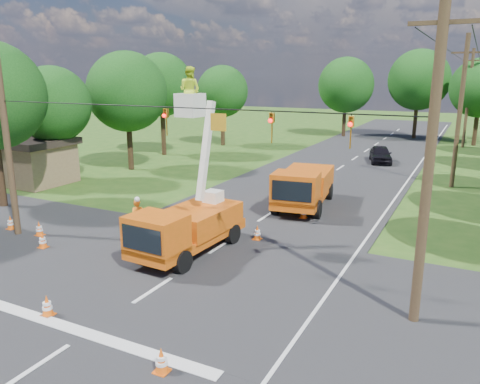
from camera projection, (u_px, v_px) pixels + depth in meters
The scene contains 29 objects.
ground at pixel (322, 180), 33.86m from camera, with size 140.00×140.00×0.00m, color #284E17.
road_main at pixel (322, 180), 33.86m from camera, with size 12.00×100.00×0.06m, color black.
road_cross at pixel (184, 271), 18.28m from camera, with size 56.00×10.00×0.07m, color black.
stop_bar at pixel (87, 335), 13.78m from camera, with size 9.00×0.45×0.02m, color silver.
edge_line at pixel (403, 188), 31.41m from camera, with size 0.12×90.00×0.02m, color silver.
bucket_truck at pixel (187, 216), 19.62m from camera, with size 2.65×6.04×7.77m.
second_truck at pixel (303, 186), 26.60m from camera, with size 3.31×6.80×2.45m.
ground_worker at pixel (138, 218), 21.98m from camera, with size 0.65×0.43×1.78m, color #FF5D15.
distant_car at pixel (381, 154), 40.53m from camera, with size 1.71×4.25×1.45m, color black.
traffic_cone_0 at pixel (47, 306), 14.76m from camera, with size 0.38×0.38×0.71m.
traffic_cone_1 at pixel (161, 361), 11.94m from camera, with size 0.38×0.38×0.71m.
traffic_cone_2 at pixel (257, 233), 21.58m from camera, with size 0.38×0.38×0.71m.
traffic_cone_3 at pixel (304, 212), 24.80m from camera, with size 0.38×0.38×0.71m.
traffic_cone_4 at pixel (43, 240), 20.56m from camera, with size 0.38×0.38×0.71m.
traffic_cone_5 at pixel (39, 229), 22.13m from camera, with size 0.38×0.38×0.71m.
traffic_cone_6 at pixel (11, 223), 23.04m from camera, with size 0.38×0.38×0.71m.
pole_right_near at pixel (430, 159), 13.32m from camera, with size 1.80×0.30×10.00m.
pole_right_mid at pixel (460, 111), 30.62m from camera, with size 1.80×0.30×10.00m.
pole_right_far at pixel (468, 98), 47.93m from camera, with size 1.80×0.30×10.00m.
pole_left at pixel (7, 141), 21.34m from camera, with size 0.30×0.30×9.00m.
signal_span at pixel (234, 122), 15.87m from camera, with size 18.00×0.29×1.07m.
shed at pixel (31, 160), 32.68m from camera, with size 5.50×4.50×3.15m.
tree_left_c at pixel (52, 105), 31.96m from camera, with size 5.20×5.20×8.06m.
tree_left_d at pixel (127, 92), 36.32m from camera, with size 6.20×6.20×9.24m.
tree_left_e at pixel (161, 85), 43.08m from camera, with size 5.80×5.80×9.41m.
tree_left_f at pixel (222, 91), 49.32m from camera, with size 5.40×5.40×8.40m.
tree_far_a at pixel (346, 85), 56.16m from camera, with size 6.60×6.60×9.50m.
tree_far_b at pixel (419, 80), 54.24m from camera, with size 7.00×7.00×10.32m.
tree_far_c at pixel (480, 88), 48.99m from camera, with size 6.20×6.20×9.18m.
Camera 1 is at (9.60, -12.17, 7.46)m, focal length 35.00 mm.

